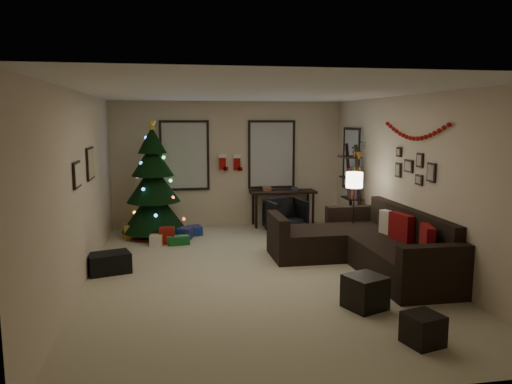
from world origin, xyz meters
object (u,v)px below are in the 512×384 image
sofa (367,247)px  desk_chair (285,215)px  desk (283,195)px  christmas_tree (153,188)px  bookshelf (353,192)px

sofa → desk_chair: size_ratio=4.43×
desk → desk_chair: (-0.10, -0.65, -0.33)m
christmas_tree → bookshelf: christmas_tree is taller
christmas_tree → sofa: bearing=-37.7°
desk_chair → bookshelf: size_ratio=0.38×
christmas_tree → desk: size_ratio=1.66×
desk → bookshelf: bearing=-47.0°
christmas_tree → sofa: (3.40, -2.63, -0.67)m
sofa → christmas_tree: bearing=142.3°
desk → bookshelf: size_ratio=0.78×
christmas_tree → desk: (2.76, 0.55, -0.30)m
sofa → bookshelf: bearing=75.7°
desk_chair → christmas_tree: bearing=166.3°
christmas_tree → desk_chair: christmas_tree is taller
sofa → desk: sofa is taller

